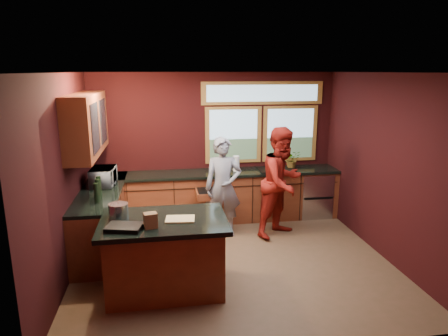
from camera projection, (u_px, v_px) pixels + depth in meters
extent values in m
plane|color=brown|center=(233.00, 261.00, 5.87)|extent=(4.50, 4.50, 0.00)
cube|color=black|center=(215.00, 146.00, 7.47)|extent=(4.50, 0.02, 2.70)
cube|color=black|center=(273.00, 226.00, 3.63)|extent=(4.50, 0.02, 2.70)
cube|color=black|center=(65.00, 179.00, 5.21)|extent=(0.02, 4.00, 2.70)
cube|color=black|center=(384.00, 166.00, 5.88)|extent=(0.02, 4.00, 2.70)
cube|color=silver|center=(234.00, 72.00, 5.23)|extent=(4.50, 4.00, 0.02)
cube|color=#93B7CC|center=(233.00, 135.00, 7.46)|extent=(1.06, 0.02, 1.06)
cube|color=#93B7CC|center=(290.00, 134.00, 7.62)|extent=(1.06, 0.02, 1.06)
cube|color=olive|center=(263.00, 93.00, 7.36)|extent=(2.30, 0.02, 0.42)
cube|color=#5D2816|center=(87.00, 124.00, 5.91)|extent=(0.36, 1.80, 0.90)
cube|color=#5D2816|center=(217.00, 197.00, 7.39)|extent=(4.50, 0.60, 0.88)
cube|color=black|center=(217.00, 173.00, 7.27)|extent=(4.50, 0.64, 0.05)
cube|color=#B7B7BC|center=(313.00, 194.00, 7.66)|extent=(0.60, 0.58, 0.85)
cube|color=black|center=(276.00, 171.00, 7.41)|extent=(0.66, 0.46, 0.05)
cube|color=#5D2816|center=(102.00, 220.00, 6.29)|extent=(0.60, 2.30, 0.88)
cube|color=black|center=(101.00, 191.00, 6.18)|extent=(0.64, 2.30, 0.05)
cube|color=#5D2816|center=(165.00, 257.00, 5.03)|extent=(1.40, 0.90, 0.88)
cube|color=black|center=(164.00, 222.00, 4.91)|extent=(1.55, 1.05, 0.06)
imported|color=slate|center=(223.00, 187.00, 6.62)|extent=(0.64, 0.44, 1.68)
imported|color=maroon|center=(282.00, 182.00, 6.62)|extent=(1.13, 1.08, 1.84)
imported|color=#999999|center=(103.00, 177.00, 6.36)|extent=(0.39, 0.55, 0.29)
imported|color=#999999|center=(292.00, 159.00, 7.50)|extent=(0.30, 0.26, 0.33)
cylinder|color=silver|center=(236.00, 163.00, 7.30)|extent=(0.12, 0.12, 0.28)
cube|color=tan|center=(180.00, 219.00, 4.88)|extent=(0.38, 0.29, 0.02)
cylinder|color=#B7B7BC|center=(119.00, 211.00, 4.95)|extent=(0.24, 0.24, 0.18)
cube|color=brown|center=(151.00, 220.00, 4.62)|extent=(0.17, 0.15, 0.18)
cube|color=black|center=(124.00, 227.00, 4.59)|extent=(0.45, 0.37, 0.05)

